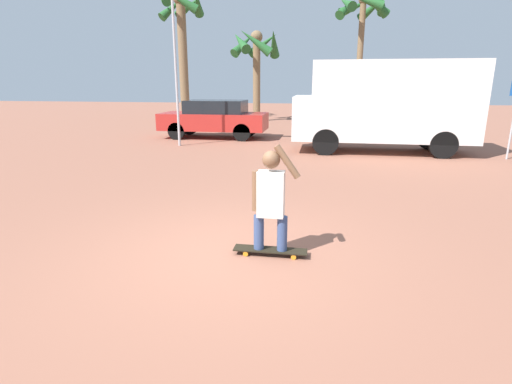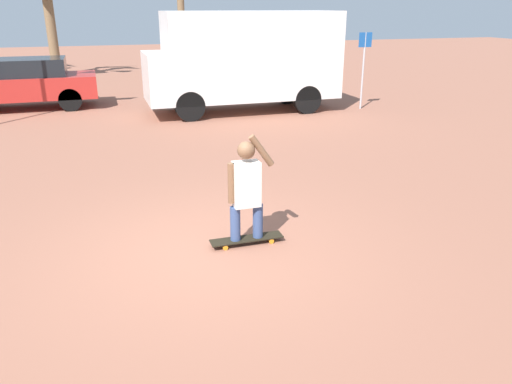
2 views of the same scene
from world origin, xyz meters
name	(u,v)px [view 1 (image 1 of 2)]	position (x,y,z in m)	size (l,w,h in m)	color
ground_plane	(227,254)	(0.00, 0.00, 0.00)	(80.00, 80.00, 0.00)	#935B47
skateboard	(270,250)	(0.60, 0.06, 0.07)	(1.03, 0.23, 0.09)	black
person_skateboarder	(271,196)	(0.60, 0.06, 0.86)	(0.65, 0.24, 1.48)	#384C7A
camper_van	(387,103)	(3.30, 9.10, 1.64)	(5.88, 2.03, 3.00)	black
parked_car_red	(214,118)	(-3.35, 11.65, 0.84)	(4.47, 1.85, 1.58)	black
palm_tree_near_van	(363,14)	(3.10, 19.24, 5.93)	(3.08, 3.10, 7.07)	brown
palm_tree_center_background	(256,50)	(-2.86, 19.36, 4.11)	(3.00, 3.07, 5.32)	brown
palm_tree_far_left	(182,23)	(-7.56, 20.03, 5.78)	(3.21, 3.24, 7.67)	brown
flagpole	(177,50)	(-3.99, 9.29, 3.43)	(1.09, 0.12, 5.91)	#B7B7BC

